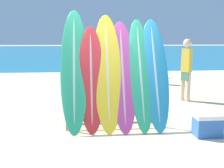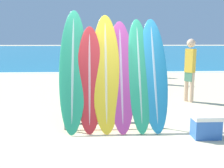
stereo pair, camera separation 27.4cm
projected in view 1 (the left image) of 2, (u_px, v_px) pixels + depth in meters
ground_plane at (126, 137)px, 4.91m from camera, size 160.00×160.00×0.00m
ocean_water at (90, 50)px, 43.05m from camera, size 120.00×60.00×0.01m
surfboard_rack at (116, 109)px, 5.28m from camera, size 2.03×0.04×0.78m
surfboard_slot_0 at (74, 69)px, 5.24m from camera, size 0.55×1.17×2.44m
surfboard_slot_1 at (91, 78)px, 5.21m from camera, size 0.52×0.89×2.09m
surfboard_slot_2 at (107, 71)px, 5.28m from camera, size 0.57×1.11×2.34m
surfboard_slot_3 at (123, 74)px, 5.32m from camera, size 0.54×1.10×2.21m
surfboard_slot_4 at (140, 73)px, 5.35m from camera, size 0.48×1.14×2.26m
surfboard_slot_5 at (155, 73)px, 5.38m from camera, size 0.54×1.12×2.26m
person_near_water at (186, 67)px, 7.64m from camera, size 0.29×0.31×1.82m
person_mid_beach at (140, 58)px, 12.72m from camera, size 0.23×0.28×1.70m
person_far_left at (149, 59)px, 10.70m from camera, size 0.28×0.31×1.82m
cooler_box at (207, 125)px, 4.93m from camera, size 0.51×0.34×0.43m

